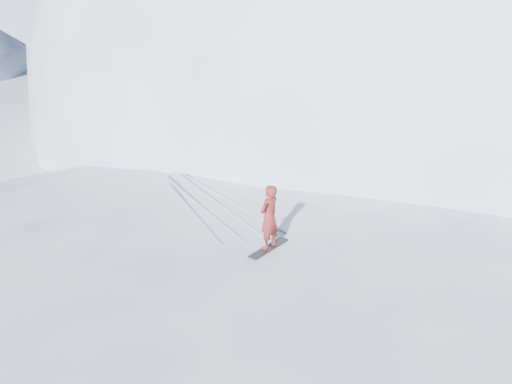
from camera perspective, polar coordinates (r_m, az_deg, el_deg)
near_ridge at (r=14.53m, az=5.12°, el=-12.60°), size 36.00×28.00×4.80m
summit_peak at (r=43.53m, az=19.15°, el=9.49°), size 60.00×56.00×56.00m
peak_shoulder at (r=32.31m, az=8.13°, el=6.64°), size 28.00×24.00×18.00m
wind_bumps at (r=13.40m, az=0.26°, el=-15.82°), size 16.00×14.40×1.00m
snowboard at (r=12.21m, az=1.47°, el=-6.40°), size 1.24×0.92×0.02m
snowboarder at (r=11.85m, az=1.50°, el=-2.90°), size 0.70×0.64×1.61m
board_tracks at (r=15.05m, az=-5.88°, el=-0.92°), size 2.59×5.96×0.04m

